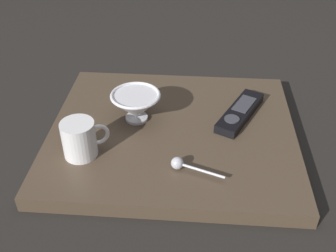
{
  "coord_description": "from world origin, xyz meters",
  "views": [
    {
      "loc": [
        0.05,
        -0.8,
        0.64
      ],
      "look_at": [
        -0.01,
        -0.02,
        0.06
      ],
      "focal_mm": 43.49,
      "sensor_mm": 36.0,
      "label": 1
    }
  ],
  "objects_px": {
    "cereal_bowl": "(136,105)",
    "teaspoon": "(181,164)",
    "tv_remote_near": "(240,112)",
    "coffee_mug": "(80,139)"
  },
  "relations": [
    {
      "from": "tv_remote_near",
      "to": "coffee_mug",
      "type": "bearing_deg",
      "value": -154.03
    },
    {
      "from": "cereal_bowl",
      "to": "coffee_mug",
      "type": "distance_m",
      "value": 0.18
    },
    {
      "from": "cereal_bowl",
      "to": "teaspoon",
      "type": "relative_size",
      "value": 1.07
    },
    {
      "from": "coffee_mug",
      "to": "tv_remote_near",
      "type": "distance_m",
      "value": 0.41
    },
    {
      "from": "cereal_bowl",
      "to": "tv_remote_near",
      "type": "distance_m",
      "value": 0.27
    },
    {
      "from": "cereal_bowl",
      "to": "tv_remote_near",
      "type": "bearing_deg",
      "value": 7.41
    },
    {
      "from": "cereal_bowl",
      "to": "coffee_mug",
      "type": "xyz_separation_m",
      "value": [
        -0.1,
        -0.14,
        0.0
      ]
    },
    {
      "from": "tv_remote_near",
      "to": "cereal_bowl",
      "type": "bearing_deg",
      "value": -172.59
    },
    {
      "from": "cereal_bowl",
      "to": "tv_remote_near",
      "type": "xyz_separation_m",
      "value": [
        0.26,
        0.03,
        -0.03
      ]
    },
    {
      "from": "cereal_bowl",
      "to": "coffee_mug",
      "type": "bearing_deg",
      "value": -125.87
    }
  ]
}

